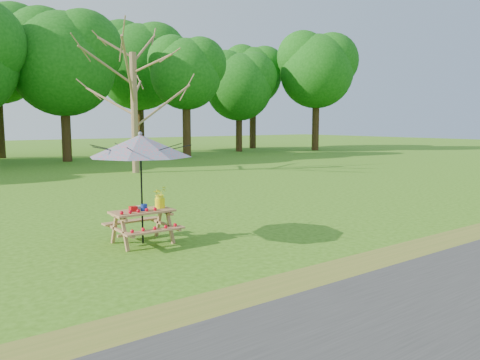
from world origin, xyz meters
TOP-DOWN VIEW (x-y plane):
  - ground at (0.00, 0.00)m, footprint 120.00×120.00m
  - drygrass_strip at (0.00, -2.80)m, footprint 120.00×1.20m
  - treeline at (0.00, 22.00)m, footprint 60.00×12.00m
  - bare_tree at (3.54, 13.26)m, footprint 8.86×8.86m
  - picnic_table at (-1.80, 0.85)m, footprint 1.20×1.32m
  - patio_umbrella at (-1.80, 0.86)m, footprint 2.25×2.25m
  - produce_bins at (-1.86, 0.88)m, footprint 0.34×0.33m
  - tomatoes_row at (-1.95, 0.68)m, footprint 0.77×0.13m
  - flower_bucket at (-1.39, 0.90)m, footprint 0.34×0.33m

SIDE VIEW (x-z plane):
  - ground at x=0.00m, z-range 0.00..0.00m
  - drygrass_strip at x=0.00m, z-range 0.00..0.01m
  - picnic_table at x=-1.80m, z-range -0.01..0.66m
  - tomatoes_row at x=-1.95m, z-range 0.67..0.74m
  - produce_bins at x=-1.86m, z-range 0.66..0.79m
  - flower_bucket at x=-1.39m, z-range 0.68..1.13m
  - patio_umbrella at x=-1.80m, z-range 0.82..3.07m
  - bare_tree at x=3.54m, z-range 1.40..14.46m
  - treeline at x=0.00m, z-range 0.00..16.00m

